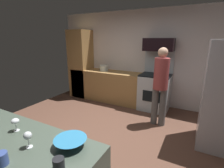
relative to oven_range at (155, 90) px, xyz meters
The scene contains 13 objects.
ground_plane 2.11m from the oven_range, 104.78° to the right, with size 5.20×4.80×0.02m, color brown.
wall_back 1.01m from the oven_range, 144.99° to the left, with size 5.20×0.12×2.60m, color silver.
lower_cabinet_run 1.42m from the oven_range, behind, with size 2.40×0.60×0.90m, color #9E7441.
cabinet_column 2.48m from the oven_range, behind, with size 0.60×0.60×2.10m, color #9E7441.
oven_range is the anchor object (origin of this frame).
microwave 1.18m from the oven_range, 90.00° to the left, with size 0.74×0.38×0.32m, color black.
person_cook 0.96m from the oven_range, 70.13° to the right, with size 0.31×0.30×1.68m.
mixing_bowl_large 3.28m from the oven_range, 89.77° to the right, with size 0.30×0.30×0.08m, color teal.
wine_glass_near 3.49m from the oven_range, 95.08° to the right, with size 0.07×0.07×0.16m.
wine_glass_mid 3.42m from the oven_range, 101.46° to the right, with size 0.08×0.08×0.14m.
mug_coffee 3.54m from the oven_range, 87.86° to the right, with size 0.09×0.09×0.10m, color black.
mug_tea 3.71m from the oven_range, 94.68° to the right, with size 0.09×0.09×0.10m, color #374C90.
stock_pot 1.63m from the oven_range, behind, with size 0.26×0.26×0.18m, color #B4BDB5.
Camera 1 is at (1.48, -2.25, 1.85)m, focal length 26.53 mm.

